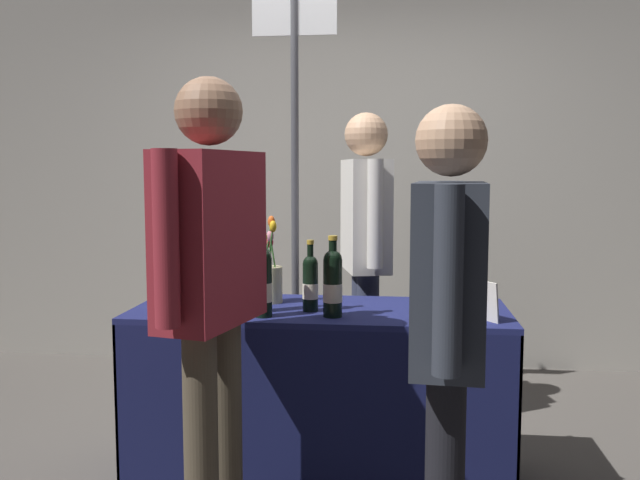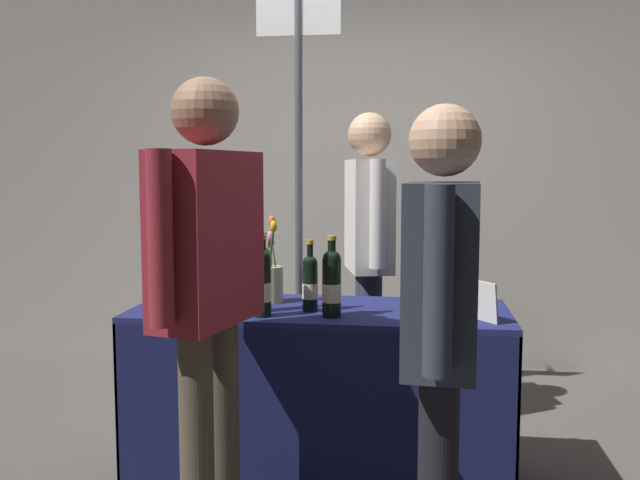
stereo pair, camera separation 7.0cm
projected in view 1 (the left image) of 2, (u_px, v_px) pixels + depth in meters
ground_plane at (320, 480)px, 3.08m from camera, size 12.00×12.00×0.00m
back_partition at (351, 156)px, 4.85m from camera, size 7.08×0.12×2.97m
tasting_table at (320, 365)px, 3.02m from camera, size 1.63×0.63×0.78m
featured_wine_bottle at (428, 272)px, 3.10m from camera, size 0.07×0.07×0.34m
display_bottle_0 at (310, 282)px, 2.92m from camera, size 0.07×0.07×0.31m
display_bottle_1 at (264, 278)px, 2.91m from camera, size 0.07×0.07×0.34m
display_bottle_2 at (263, 282)px, 2.81m from camera, size 0.07×0.07×0.34m
display_bottle_3 at (333, 282)px, 2.81m from camera, size 0.08×0.08×0.34m
wine_glass_near_vendor at (423, 295)px, 2.76m from camera, size 0.07×0.07×0.14m
wine_glass_mid at (188, 285)px, 3.01m from camera, size 0.07×0.07×0.14m
wine_glass_near_taster at (431, 288)px, 2.93m from camera, size 0.08×0.08×0.14m
flower_vase at (271, 277)px, 3.11m from camera, size 0.11×0.11×0.40m
brochure_stand at (484, 300)px, 2.74m from camera, size 0.11×0.14×0.16m
vendor_presenter at (365, 238)px, 3.71m from camera, size 0.30×0.58×1.69m
taster_foreground_right at (211, 271)px, 2.39m from camera, size 0.31×0.63×1.70m
taster_foreground_left at (448, 312)px, 2.11m from camera, size 0.25×0.63×1.58m
booth_signpost at (295, 162)px, 3.83m from camera, size 0.47×0.04×2.35m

